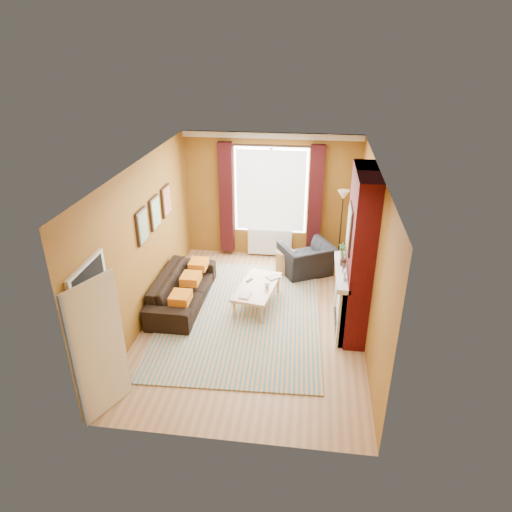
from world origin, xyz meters
name	(u,v)px	position (x,y,z in m)	size (l,w,h in m)	color
ground	(254,319)	(0.00, 0.00, 0.00)	(5.50, 5.50, 0.00)	olive
room_walls	(292,245)	(0.63, 0.28, 1.38)	(3.82, 5.54, 2.83)	brown
striped_rug	(241,314)	(-0.27, 0.10, 0.01)	(3.02, 4.07, 0.02)	teal
sofa	(182,289)	(-1.42, 0.38, 0.31)	(2.11, 0.83, 0.62)	black
armchair	(306,259)	(0.86, 1.90, 0.34)	(1.03, 0.90, 0.67)	black
coffee_table	(257,288)	(-0.01, 0.49, 0.38)	(0.84, 1.36, 0.43)	tan
wicker_stool	(285,262)	(0.40, 1.89, 0.25)	(0.41, 0.41, 0.50)	#986E42
floor_lamp	(342,207)	(1.55, 2.40, 1.36)	(0.30, 0.30, 1.72)	black
book_a	(240,294)	(-0.27, 0.11, 0.44)	(0.19, 0.25, 0.02)	#999999
book_b	(271,275)	(0.20, 0.92, 0.44)	(0.19, 0.26, 0.02)	#999999
mug	(267,286)	(0.18, 0.40, 0.47)	(0.10, 0.10, 0.09)	#999999
tv_remote	(250,280)	(-0.18, 0.66, 0.44)	(0.12, 0.16, 0.02)	#29292C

